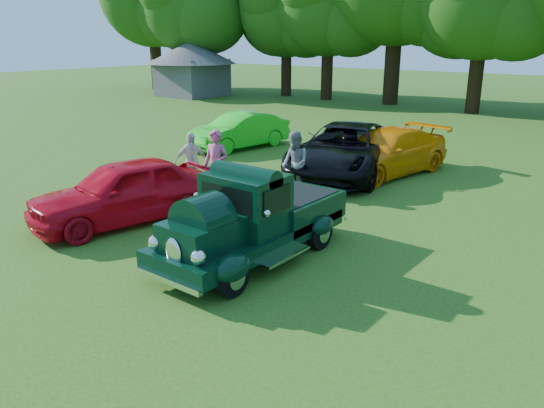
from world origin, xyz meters
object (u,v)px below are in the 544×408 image
Objects in this scene: back_car_lime at (239,131)px; gazebo at (192,62)px; spectator_grey at (295,163)px; spectator_white at (191,162)px; back_car_black at (345,150)px; back_car_orange at (385,152)px; red_convertible at (124,191)px; spectator_pink at (216,166)px; hero_pickup at (253,221)px.

back_car_lime is 19.70m from gazebo.
spectator_grey is at bearing -37.70° from gazebo.
back_car_black is at bearing -2.58° from spectator_white.
back_car_orange is 25.01m from gazebo.
spectator_grey is (1.75, 4.34, 0.12)m from red_convertible.
back_car_orange is 5.76m from spectator_pink.
back_car_black is at bearing 106.11° from hero_pickup.
hero_pickup is 3.97m from spectator_pink.
red_convertible is at bearing -97.84° from back_car_orange.
spectator_white is at bearing -117.27° from spectator_grey.
back_car_black is (5.32, -1.06, 0.11)m from back_car_lime.
spectator_grey is (-0.98, -3.51, 0.16)m from back_car_orange.
back_car_lime is at bearing 126.50° from red_convertible.
spectator_grey is 2.89m from spectator_white.
red_convertible is 4.68m from spectator_grey.
spectator_grey is (-0.01, -2.67, 0.07)m from back_car_black.
spectator_pink is (-1.25, -4.47, 0.15)m from back_car_black.
spectator_pink is 1.14× the size of spectator_white.
back_car_black is 1.28m from back_car_orange.
spectator_pink is at bearing -101.33° from back_car_orange.
red_convertible is 2.53× the size of spectator_grey.
red_convertible is at bearing -138.84° from spectator_white.
back_car_lime is 6.87m from spectator_pink.
spectator_white is 25.33m from gazebo.
spectator_grey is at bearing -29.82° from spectator_white.
spectator_white reaches higher than back_car_black.
hero_pickup is at bearing -38.68° from back_car_lime.
hero_pickup is at bearing 15.94° from red_convertible.
gazebo is (-21.63, 12.45, 1.70)m from back_car_orange.
gazebo is (-18.22, 17.53, 1.58)m from spectator_white.
back_car_black is at bearing -2.76° from back_car_lime.
spectator_grey is at bearing -26.57° from back_car_lime.
back_car_orange is (0.97, 0.84, -0.09)m from back_car_black.
back_car_black is at bearing -32.76° from gazebo.
red_convertible is 8.31m from back_car_orange.
gazebo is at bearing 149.91° from back_car_lime.
gazebo reaches higher than back_car_black.
hero_pickup is at bearing -92.80° from spectator_white.
back_car_orange reaches higher than back_car_lime.
back_car_orange is at bearing 53.00° from spectator_pink.
spectator_pink is at bearing -120.54° from back_car_black.
hero_pickup is 2.59× the size of spectator_grey.
back_car_orange is 2.81× the size of spectator_grey.
gazebo is at bearing 73.50° from spectator_white.
hero_pickup is at bearing -71.23° from back_car_orange.
back_car_orange is 3.64m from spectator_grey.
hero_pickup is 10.71m from back_car_lime.
spectator_white is at bearing -112.55° from back_car_orange.
spectator_white is at bearing 154.56° from spectator_pink.
red_convertible is 7.23m from back_car_black.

